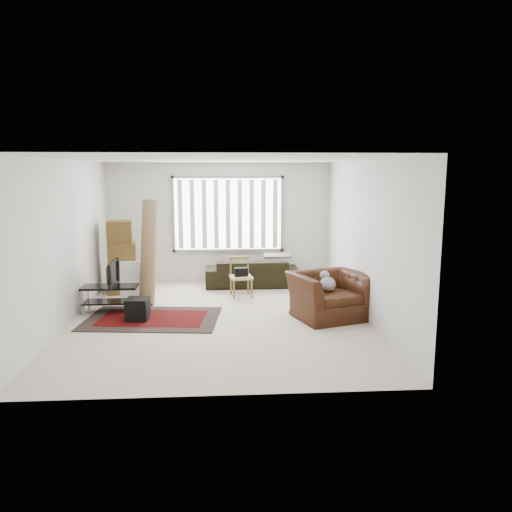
{
  "coord_description": "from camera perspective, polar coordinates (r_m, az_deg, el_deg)",
  "views": [
    {
      "loc": [
        0.08,
        -8.31,
        2.51
      ],
      "look_at": [
        0.65,
        0.22,
        1.05
      ],
      "focal_mm": 35.0,
      "sensor_mm": 36.0,
      "label": 1
    }
  ],
  "objects": [
    {
      "name": "white_flatpack",
      "position": [
        10.04,
        -13.54,
        -2.79
      ],
      "size": [
        0.61,
        0.18,
        0.77
      ],
      "primitive_type": "cube",
      "rotation": [
        -0.12,
        0.0,
        -0.01
      ],
      "color": "silver",
      "rests_on": "ground"
    },
    {
      "name": "tv_stand",
      "position": [
        9.32,
        -16.33,
        -4.1
      ],
      "size": [
        0.97,
        0.44,
        0.49
      ],
      "color": "black",
      "rests_on": "ground"
    },
    {
      "name": "side_chair",
      "position": [
        10.07,
        -1.74,
        -2.17
      ],
      "size": [
        0.48,
        0.48,
        0.79
      ],
      "rotation": [
        0.0,
        0.0,
        0.14
      ],
      "color": "tan",
      "rests_on": "ground"
    },
    {
      "name": "sofa",
      "position": [
        10.99,
        -0.48,
        -1.44
      ],
      "size": [
        2.03,
        0.88,
        0.78
      ],
      "primitive_type": "imported",
      "rotation": [
        0.0,
        0.0,
        3.15
      ],
      "color": "black",
      "rests_on": "ground"
    },
    {
      "name": "moving_boxes",
      "position": [
        10.71,
        -15.11,
        -0.4
      ],
      "size": [
        0.69,
        0.64,
        1.49
      ],
      "color": "brown",
      "rests_on": "ground"
    },
    {
      "name": "room",
      "position": [
        8.86,
        -4.12,
        4.8
      ],
      "size": [
        6.0,
        6.02,
        2.71
      ],
      "color": "beige",
      "rests_on": "ground"
    },
    {
      "name": "tv",
      "position": [
        9.25,
        -16.44,
        -1.92
      ],
      "size": [
        0.1,
        0.79,
        0.45
      ],
      "primitive_type": "imported",
      "rotation": [
        0.0,
        0.0,
        1.57
      ],
      "color": "black",
      "rests_on": "tv_stand"
    },
    {
      "name": "subwoofer",
      "position": [
        8.74,
        -13.39,
        -5.91
      ],
      "size": [
        0.39,
        0.39,
        0.36
      ],
      "primitive_type": "cube",
      "rotation": [
        0.0,
        0.0,
        -0.06
      ],
      "color": "black",
      "rests_on": "persian_rug"
    },
    {
      "name": "rolled_rug",
      "position": [
        9.72,
        -12.18,
        0.47
      ],
      "size": [
        0.4,
        0.78,
        1.98
      ],
      "primitive_type": "cylinder",
      "rotation": [
        -0.23,
        0.0,
        -0.15
      ],
      "color": "olive",
      "rests_on": "ground"
    },
    {
      "name": "persian_rug",
      "position": [
        8.8,
        -11.75,
        -7.02
      ],
      "size": [
        2.38,
        1.71,
        0.02
      ],
      "color": "black",
      "rests_on": "ground"
    },
    {
      "name": "armchair",
      "position": [
        8.69,
        8.36,
        -4.12
      ],
      "size": [
        1.48,
        1.38,
        0.9
      ],
      "rotation": [
        0.0,
        0.0,
        0.32
      ],
      "color": "#38190B",
      "rests_on": "ground"
    }
  ]
}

